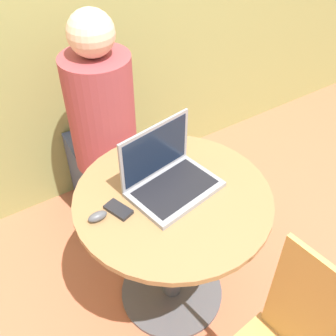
# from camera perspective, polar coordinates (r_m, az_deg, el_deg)

# --- Properties ---
(ground_plane) EXTENTS (12.00, 12.00, 0.00)m
(ground_plane) POSITION_cam_1_polar(r_m,az_deg,el_deg) (2.11, 0.55, -17.46)
(ground_plane) COLOR #B26042
(round_table) EXTENTS (0.79, 0.79, 0.70)m
(round_table) POSITION_cam_1_polar(r_m,az_deg,el_deg) (1.71, 0.65, -9.03)
(round_table) COLOR #4C4C51
(round_table) RESTS_ON ground_plane
(laptop) EXTENTS (0.38, 0.30, 0.26)m
(laptop) POSITION_cam_1_polar(r_m,az_deg,el_deg) (1.55, 0.02, -1.17)
(laptop) COLOR gray
(laptop) RESTS_ON round_table
(cell_phone) EXTENTS (0.09, 0.12, 0.02)m
(cell_phone) POSITION_cam_1_polar(r_m,az_deg,el_deg) (1.50, -7.22, -6.01)
(cell_phone) COLOR black
(cell_phone) RESTS_ON round_table
(computer_mouse) EXTENTS (0.07, 0.04, 0.03)m
(computer_mouse) POSITION_cam_1_polar(r_m,az_deg,el_deg) (1.47, -10.19, -6.93)
(computer_mouse) COLOR #4C4C51
(computer_mouse) RESTS_ON round_table
(person_seated) EXTENTS (0.34, 0.51, 1.25)m
(person_seated) POSITION_cam_1_polar(r_m,az_deg,el_deg) (2.11, -9.47, 3.49)
(person_seated) COLOR #3D4766
(person_seated) RESTS_ON ground_plane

